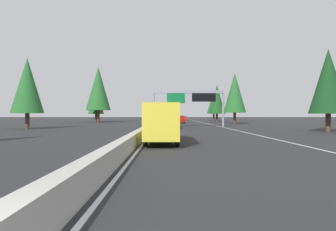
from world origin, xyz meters
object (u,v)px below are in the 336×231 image
(sedan_mid_center, at_px, (185,118))
(conifer_left_mid, at_px, (96,100))
(sedan_far_right, at_px, (166,118))
(conifer_right_mid, at_px, (235,93))
(box_truck_mid_right, at_px, (162,122))
(conifer_right_far, at_px, (217,99))
(conifer_right_distant, at_px, (214,102))
(pickup_near_center, at_px, (180,119))
(conifer_left_near, at_px, (27,86))
(conifer_right_near, at_px, (328,81))
(conifer_left_far, at_px, (98,89))
(bus_distant_b, at_px, (164,117))
(sign_gantry_overhead, at_px, (189,98))

(sedan_mid_center, relative_size, conifer_left_mid, 0.42)
(sedan_far_right, bearing_deg, conifer_right_mid, -165.05)
(conifer_right_mid, xyz_separation_m, conifer_left_mid, (16.42, 36.74, -0.90))
(box_truck_mid_right, xyz_separation_m, conifer_right_far, (59.34, -14.93, 4.90))
(conifer_right_distant, bearing_deg, sedan_far_right, 31.08)
(pickup_near_center, relative_size, conifer_left_near, 0.52)
(conifer_right_near, xyz_separation_m, conifer_right_mid, (30.81, 4.24, 0.93))
(conifer_left_mid, height_order, conifer_left_far, conifer_left_far)
(sedan_mid_center, bearing_deg, conifer_right_distant, -129.34)
(sedan_mid_center, xyz_separation_m, conifer_right_mid, (-40.92, -9.03, 6.57))
(sedan_mid_center, relative_size, conifer_left_near, 0.41)
(bus_distant_b, xyz_separation_m, conifer_right_near, (-10.41, -20.65, 4.61))
(sedan_mid_center, bearing_deg, sign_gantry_overhead, 177.04)
(conifer_left_mid, bearing_deg, conifer_right_mid, -114.08)
(conifer_right_near, bearing_deg, conifer_left_near, 79.51)
(conifer_right_near, relative_size, conifer_right_distant, 0.94)
(conifer_left_mid, bearing_deg, conifer_left_near, 179.31)
(sedan_mid_center, relative_size, conifer_right_far, 0.41)
(conifer_right_near, bearing_deg, bus_distant_b, 63.24)
(sedan_mid_center, height_order, conifer_right_distant, conifer_right_distant)
(sign_gantry_overhead, relative_size, conifer_right_far, 1.18)
(pickup_near_center, bearing_deg, conifer_right_mid, -110.61)
(conifer_right_far, height_order, conifer_left_mid, conifer_right_far)
(conifer_right_far, xyz_separation_m, conifer_left_far, (-3.72, 33.35, 2.77))
(conifer_right_distant, xyz_separation_m, conifer_left_mid, (-16.58, 37.38, -0.36))
(conifer_right_mid, bearing_deg, sedan_far_right, 14.95)
(box_truck_mid_right, xyz_separation_m, conifer_left_far, (55.62, 18.42, 7.67))
(conifer_left_mid, distance_m, conifer_left_far, 6.17)
(sedan_mid_center, xyz_separation_m, conifer_right_near, (-71.74, -13.27, 5.64))
(bus_distant_b, bearing_deg, box_truck_mid_right, -179.96)
(conifer_right_mid, bearing_deg, pickup_near_center, 69.39)
(conifer_left_far, bearing_deg, pickup_near_center, -106.58)
(bus_distant_b, relative_size, conifer_right_far, 1.07)
(conifer_right_mid, relative_size, conifer_left_mid, 1.14)
(sedan_mid_center, xyz_separation_m, conifer_right_far, (-25.85, -7.56, 5.83))
(conifer_right_mid, relative_size, conifer_left_near, 1.11)
(sign_gantry_overhead, xyz_separation_m, conifer_left_near, (-6.84, 25.23, 1.43))
(conifer_right_mid, bearing_deg, bus_distant_b, 141.18)
(sedan_far_right, bearing_deg, pickup_near_center, -176.16)
(pickup_near_center, relative_size, conifer_left_mid, 0.54)
(pickup_near_center, bearing_deg, conifer_left_near, 138.46)
(conifer_right_mid, height_order, conifer_left_far, conifer_left_far)
(conifer_right_far, bearing_deg, conifer_left_near, 136.90)
(bus_distant_b, height_order, conifer_right_distant, conifer_right_distant)
(sign_gantry_overhead, bearing_deg, pickup_near_center, 1.51)
(box_truck_mid_right, height_order, conifer_right_distant, conifer_right_distant)
(pickup_near_center, xyz_separation_m, sedan_far_right, (56.43, 3.79, -0.23))
(sedan_far_right, height_order, conifer_right_far, conifer_right_far)
(bus_distant_b, relative_size, sedan_mid_center, 2.61)
(bus_distant_b, bearing_deg, sedan_far_right, -0.06)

